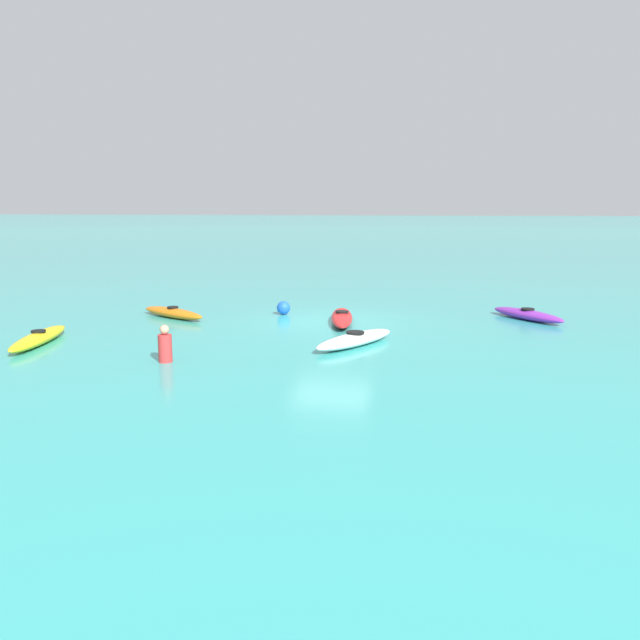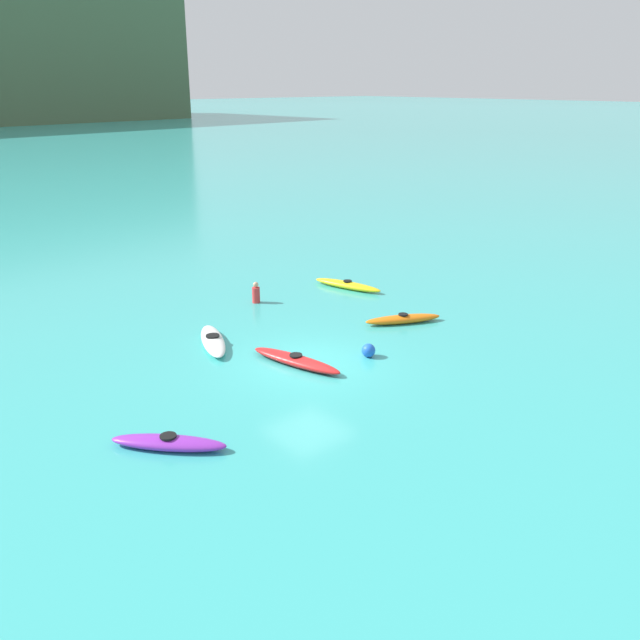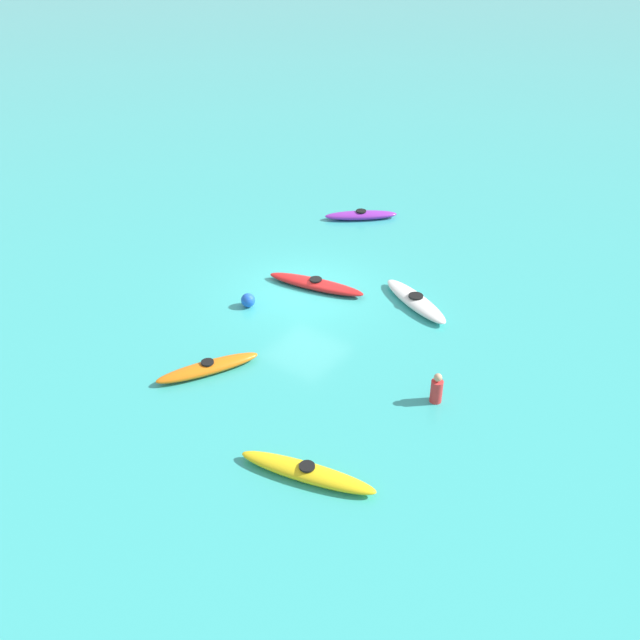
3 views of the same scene
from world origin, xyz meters
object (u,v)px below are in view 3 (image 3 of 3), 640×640
object	(u,v)px
kayak_orange	(208,368)
buoy_blue	(248,300)
person_near_shore	(437,389)
kayak_red	(316,284)
kayak_yellow	(307,472)
kayak_purple	(361,215)
kayak_white	(415,301)

from	to	relation	value
kayak_orange	buoy_blue	distance (m)	3.65
kayak_orange	person_near_shore	world-z (taller)	person_near_shore
kayak_orange	person_near_shore	bearing A→B (deg)	115.23
kayak_orange	person_near_shore	xyz separation A→B (m)	(-2.68, 5.68, 0.22)
kayak_orange	kayak_red	bearing A→B (deg)	-175.38
kayak_yellow	kayak_purple	xyz separation A→B (m)	(-12.78, -7.09, 0.00)
kayak_yellow	buoy_blue	distance (m)	7.83
kayak_purple	buoy_blue	size ratio (longest dim) A/B	5.77
kayak_yellow	kayak_white	bearing A→B (deg)	-167.11
kayak_orange	kayak_yellow	bearing A→B (deg)	71.88
buoy_blue	kayak_red	bearing A→B (deg)	155.09
kayak_purple	kayak_red	xyz separation A→B (m)	(5.69, 1.98, -0.00)
kayak_purple	buoy_blue	bearing A→B (deg)	6.78
kayak_purple	kayak_orange	bearing A→B (deg)	12.19
kayak_purple	kayak_red	size ratio (longest dim) A/B	0.75
buoy_blue	kayak_purple	bearing A→B (deg)	-173.22
kayak_purple	person_near_shore	bearing A→B (deg)	43.40
kayak_purple	person_near_shore	distance (m)	11.81
kayak_yellow	kayak_red	xyz separation A→B (m)	(-7.09, -5.11, 0.00)
buoy_blue	person_near_shore	bearing A→B (deg)	84.81
buoy_blue	person_near_shore	world-z (taller)	person_near_shore
person_near_shore	kayak_yellow	bearing A→B (deg)	-13.70
kayak_red	person_near_shore	bearing A→B (deg)	64.75
kayak_yellow	person_near_shore	bearing A→B (deg)	166.30
person_near_shore	kayak_red	bearing A→B (deg)	-115.25
kayak_orange	buoy_blue	bearing A→B (deg)	-155.88
kayak_white	kayak_purple	size ratio (longest dim) A/B	1.19
kayak_white	kayak_yellow	size ratio (longest dim) A/B	0.93
kayak_orange	kayak_red	xyz separation A→B (m)	(-5.57, -0.45, -0.00)
kayak_white	buoy_blue	size ratio (longest dim) A/B	6.86
kayak_white	person_near_shore	world-z (taller)	person_near_shore
kayak_yellow	kayak_red	distance (m)	8.74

